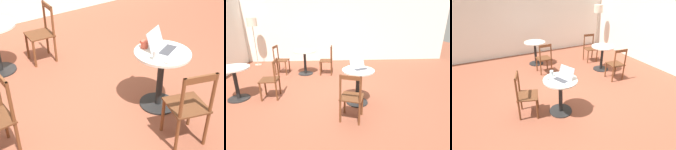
{
  "view_description": "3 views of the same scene",
  "coord_description": "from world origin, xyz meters",
  "views": [
    {
      "loc": [
        -2.64,
        1.84,
        2.38
      ],
      "look_at": [
        -0.31,
        0.12,
        0.6
      ],
      "focal_mm": 50.0,
      "sensor_mm": 36.0,
      "label": 1
    },
    {
      "loc": [
        -3.76,
        0.11,
        1.81
      ],
      "look_at": [
        -0.3,
        -0.12,
        0.59
      ],
      "focal_mm": 28.0,
      "sensor_mm": 36.0,
      "label": 2
    },
    {
      "loc": [
        -1.65,
        -3.12,
        2.29
      ],
      "look_at": [
        -0.16,
        -0.12,
        0.59
      ],
      "focal_mm": 28.0,
      "sensor_mm": 36.0,
      "label": 3
    }
  ],
  "objects": [
    {
      "name": "ground_plane",
      "position": [
        0.0,
        0.0,
        0.0
      ],
      "size": [
        16.0,
        16.0,
        0.0
      ],
      "primitive_type": "plane",
      "color": "brown"
    },
    {
      "name": "cafe_table_near",
      "position": [
        -0.43,
        -0.52,
        0.51
      ],
      "size": [
        0.66,
        0.66,
        0.74
      ],
      "color": "black",
      "rests_on": "ground_plane"
    },
    {
      "name": "chair_near_left",
      "position": [
        -1.07,
        -0.3,
        0.44
      ],
      "size": [
        0.49,
        0.49,
        0.89
      ],
      "color": "brown",
      "rests_on": "ground_plane"
    },
    {
      "name": "chair_mid_front",
      "position": [
        1.51,
        0.1,
        0.44
      ],
      "size": [
        0.42,
        0.42,
        0.89
      ],
      "color": "brown",
      "rests_on": "ground_plane"
    },
    {
      "name": "laptop",
      "position": [
        -0.39,
        -0.55,
        0.79
      ],
      "size": [
        0.4,
        0.42,
        0.23
      ],
      "color": "#B7B7BC",
      "rests_on": "cafe_table_near"
    },
    {
      "name": "mouse",
      "position": [
        -0.63,
        -0.39,
        0.76
      ],
      "size": [
        0.06,
        0.1,
        0.03
      ],
      "color": "#B7B7BC",
      "rests_on": "cafe_table_near"
    },
    {
      "name": "mug",
      "position": [
        -0.22,
        -0.42,
        0.78
      ],
      "size": [
        0.12,
        0.09,
        0.09
      ],
      "color": "#C64C38",
      "rests_on": "cafe_table_near"
    },
    {
      "name": "drinking_glass",
      "position": [
        -0.52,
        -0.32,
        0.8
      ],
      "size": [
        0.07,
        0.07,
        0.11
      ],
      "color": "silver",
      "rests_on": "cafe_table_near"
    }
  ]
}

